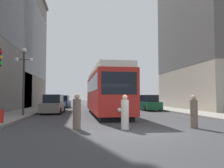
{
  "coord_description": "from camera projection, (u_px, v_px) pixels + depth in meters",
  "views": [
    {
      "loc": [
        -2.63,
        -10.42,
        1.59
      ],
      "look_at": [
        -0.14,
        8.55,
        2.64
      ],
      "focal_mm": 37.85,
      "sensor_mm": 36.0,
      "label": 1
    }
  ],
  "objects": [
    {
      "name": "parked_car_left_mid",
      "position": [
        63.0,
        102.0,
        35.16
      ],
      "size": [
        2.09,
        4.83,
        1.82
      ],
      "rotation": [
        0.0,
        0.0,
        -0.06
      ],
      "color": "black",
      "rests_on": "ground"
    },
    {
      "name": "lamp_post_left_near",
      "position": [
        24.0,
        71.0,
        18.89
      ],
      "size": [
        1.41,
        0.36,
        5.38
      ],
      "color": "#333338",
      "rests_on": "sidewalk_left"
    },
    {
      "name": "sidewalk_right",
      "position": [
        131.0,
        104.0,
        51.24
      ],
      "size": [
        3.11,
        120.0,
        0.15
      ],
      "primitive_type": "cube",
      "color": "gray",
      "rests_on": "ground"
    },
    {
      "name": "parked_car_left_near",
      "position": [
        53.0,
        105.0,
        22.83
      ],
      "size": [
        2.04,
        4.94,
        1.82
      ],
      "rotation": [
        0.0,
        0.0,
        -0.04
      ],
      "color": "black",
      "rests_on": "ground"
    },
    {
      "name": "streetcar",
      "position": [
        106.0,
        91.0,
        20.71
      ],
      "size": [
        2.92,
        12.91,
        3.89
      ],
      "rotation": [
        0.0,
        0.0,
        0.02
      ],
      "color": "black",
      "rests_on": "ground"
    },
    {
      "name": "ground_plane",
      "position": [
        140.0,
        132.0,
        10.57
      ],
      "size": [
        200.0,
        200.0,
        0.0
      ],
      "primitive_type": "plane",
      "color": "#38383A"
    },
    {
      "name": "pedestrian_crossing_far",
      "position": [
        125.0,
        113.0,
        11.6
      ],
      "size": [
        0.38,
        0.38,
        1.7
      ],
      "rotation": [
        0.0,
        0.0,
        3.51
      ],
      "color": "beige",
      "rests_on": "ground"
    },
    {
      "name": "fire_hydrant",
      "position": [
        1.0,
        116.0,
        13.05
      ],
      "size": [
        0.26,
        0.26,
        0.75
      ],
      "primitive_type": "cylinder",
      "color": "red",
      "rests_on": "sidewalk_left"
    },
    {
      "name": "transit_bus",
      "position": [
        116.0,
        95.0,
        38.65
      ],
      "size": [
        3.07,
        12.61,
        3.45
      ],
      "rotation": [
        0.0,
        0.0,
        -0.04
      ],
      "color": "black",
      "rests_on": "ground"
    },
    {
      "name": "pedestrian_crossing_near",
      "position": [
        77.0,
        113.0,
        11.62
      ],
      "size": [
        0.39,
        0.39,
        1.75
      ],
      "rotation": [
        0.0,
        0.0,
        2.27
      ],
      "color": "#6B5B4C",
      "rests_on": "ground"
    },
    {
      "name": "parked_car_right_far",
      "position": [
        148.0,
        103.0,
        27.92
      ],
      "size": [
        1.97,
        4.98,
        1.82
      ],
      "rotation": [
        0.0,
        0.0,
        3.16
      ],
      "color": "black",
      "rests_on": "ground"
    },
    {
      "name": "pedestrian_on_sidewalk",
      "position": [
        194.0,
        113.0,
        12.04
      ],
      "size": [
        0.38,
        0.38,
        1.69
      ],
      "rotation": [
        0.0,
        0.0,
        3.48
      ],
      "color": "#6B5B4C",
      "rests_on": "ground"
    },
    {
      "name": "sidewalk_left",
      "position": [
        54.0,
        104.0,
        49.11
      ],
      "size": [
        3.11,
        120.0,
        0.15
      ],
      "primitive_type": "cube",
      "color": "gray",
      "rests_on": "ground"
    }
  ]
}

